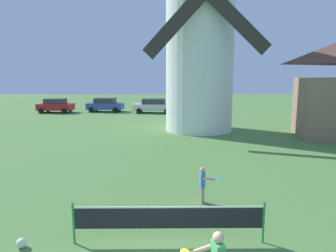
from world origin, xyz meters
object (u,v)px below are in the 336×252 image
(windmill, at_px, (200,40))
(parked_car_blue, at_px, (105,105))
(player_far, at_px, (203,183))
(tennis_net, at_px, (169,218))
(stray_ball, at_px, (21,243))
(parked_car_silver, at_px, (154,106))
(parked_car_red, at_px, (56,105))

(windmill, relative_size, parked_car_blue, 3.30)
(player_far, bearing_deg, tennis_net, -115.51)
(stray_ball, relative_size, parked_car_silver, 0.05)
(tennis_net, relative_size, parked_car_blue, 1.16)
(windmill, relative_size, stray_ball, 55.87)
(parked_car_blue, height_order, parked_car_silver, same)
(parked_car_red, bearing_deg, player_far, -61.08)
(parked_car_blue, bearing_deg, parked_car_red, -171.72)
(windmill, bearing_deg, tennis_net, -98.89)
(parked_car_red, bearing_deg, parked_car_silver, -1.48)
(tennis_net, bearing_deg, windmill, 81.11)
(parked_car_red, relative_size, parked_car_silver, 0.86)
(tennis_net, xyz_separation_m, parked_car_red, (-12.29, 26.79, 0.12))
(tennis_net, height_order, parked_car_silver, parked_car_silver)
(windmill, relative_size, player_far, 11.10)
(stray_ball, xyz_separation_m, parked_car_red, (-8.63, 26.96, 0.68))
(windmill, distance_m, stray_ball, 18.47)
(player_far, xyz_separation_m, parked_car_blue, (-8.07, 25.13, 0.10))
(tennis_net, height_order, stray_ball, tennis_net)
(windmill, xyz_separation_m, stray_ball, (-6.15, -16.12, -6.61))
(parked_car_red, bearing_deg, stray_ball, -72.26)
(player_far, relative_size, stray_ball, 5.03)
(tennis_net, bearing_deg, parked_car_silver, 92.89)
(tennis_net, distance_m, stray_ball, 3.71)
(windmill, distance_m, parked_car_silver, 12.70)
(parked_car_red, distance_m, parked_car_blue, 5.43)
(player_far, bearing_deg, parked_car_red, 118.92)
(player_far, relative_size, parked_car_red, 0.32)
(windmill, height_order, player_far, windmill)
(windmill, height_order, parked_car_silver, windmill)
(tennis_net, bearing_deg, stray_ball, -177.24)
(parked_car_silver, bearing_deg, parked_car_red, 178.52)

